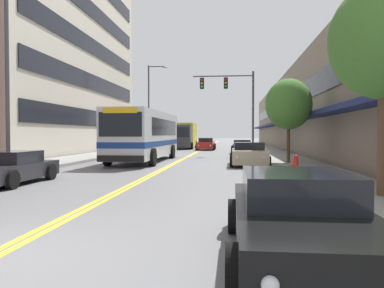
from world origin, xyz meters
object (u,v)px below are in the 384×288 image
Objects in this scene: fire_hydrant at (296,165)px; car_navy_parked_right_mid at (242,147)px; traffic_signal_mast at (233,96)px; car_charcoal_parked_left_mid at (9,168)px; street_tree_right_near at (384,40)px; car_black_parked_right_foreground at (297,219)px; street_tree_right_mid at (289,104)px; car_red_moving_lead at (206,144)px; street_lamp_left_near at (14,64)px; car_beige_parked_right_far at (249,155)px; box_truck at (184,135)px; city_bus at (146,134)px; street_lamp_left_far at (151,101)px.

car_navy_parked_right_mid is at bearing 94.68° from fire_hydrant.
traffic_signal_mast is 8.90× the size of fire_hydrant.
car_charcoal_parked_left_mid is 0.77× the size of street_tree_right_near.
fire_hydrant is at bearing 80.75° from car_black_parked_right_foreground.
street_tree_right_mid is (-0.74, 11.29, -0.74)m from street_tree_right_near.
car_red_moving_lead is 28.64m from street_lamp_left_near.
street_tree_right_mid is (3.06, -10.16, -1.49)m from traffic_signal_mast.
street_tree_right_mid is at bearing 3.29° from car_beige_parked_right_far.
street_tree_right_near is (9.70, -35.46, 2.55)m from box_truck.
car_charcoal_parked_left_mid is at bearing 141.03° from car_black_parked_right_foreground.
car_beige_parked_right_far is at bearing -79.30° from car_red_moving_lead.
street_tree_right_mid is at bearing -69.64° from box_truck.
street_tree_right_near reaches higher than car_red_moving_lead.
city_bus is 2.57× the size of car_beige_parked_right_far.
street_tree_right_mid reaches higher than car_charcoal_parked_left_mid.
traffic_signal_mast reaches higher than car_navy_parked_right_mid.
traffic_signal_mast is at bearing 106.74° from street_tree_right_mid.
car_beige_parked_right_far is at bearing -85.18° from traffic_signal_mast.
city_bus is 2.36× the size of street_tree_right_mid.
car_beige_parked_right_far is 3.57m from street_tree_right_mid.
car_beige_parked_right_far is 0.57× the size of box_truck.
car_beige_parked_right_far is at bearing 104.70° from street_tree_right_near.
street_tree_right_near reaches higher than car_charcoal_parked_left_mid.
street_tree_right_mid is 5.96× the size of fire_hydrant.
street_tree_right_near is (2.98, -24.08, 3.59)m from car_navy_parked_right_mid.
street_tree_right_near is (3.80, -21.46, -0.75)m from traffic_signal_mast.
car_beige_parked_right_far is at bearing -176.71° from street_tree_right_mid.
fire_hydrant is at bearing -78.62° from car_red_moving_lead.
city_bus reaches higher than car_charcoal_parked_left_mid.
car_navy_parked_right_mid is 11.48m from street_lamp_left_far.
car_navy_parked_right_mid is (-0.02, 28.82, 0.01)m from car_black_parked_right_foreground.
traffic_signal_mast is at bearing -107.24° from car_navy_parked_right_mid.
car_red_moving_lead is (2.72, 17.69, -1.15)m from city_bus.
box_truck is at bearing 105.16° from fire_hydrant.
car_black_parked_right_foreground is 1.04× the size of car_beige_parked_right_far.
city_bus is at bearing -78.95° from street_lamp_left_far.
street_lamp_left_near is at bearing 163.31° from street_tree_right_near.
car_navy_parked_right_mid is 24.53m from street_tree_right_near.
fire_hydrant is at bearing 5.78° from street_lamp_left_near.
street_tree_right_mid reaches higher than car_red_moving_lead.
street_lamp_left_near is (-9.39, -20.37, 3.91)m from car_navy_parked_right_mid.
car_navy_parked_right_mid is 0.46× the size of street_lamp_left_far.
traffic_signal_mast is at bearing 91.83° from car_black_parked_right_foreground.
street_tree_right_mid is (2.22, 16.03, 2.87)m from car_black_parked_right_foreground.
street_lamp_left_far is at bearing 153.86° from car_navy_parked_right_mid.
traffic_signal_mast reaches higher than fire_hydrant.
box_truck is (-6.75, 40.19, 1.05)m from car_black_parked_right_foreground.
car_red_moving_lead is at bearing 80.22° from car_charcoal_parked_left_mid.
city_bus is 12.18m from fire_hydrant.
car_charcoal_parked_left_mid is 33.13m from box_truck.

